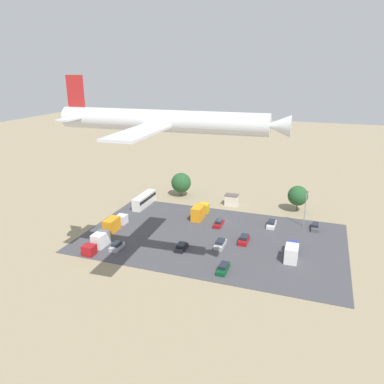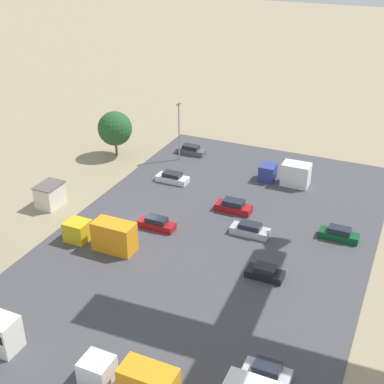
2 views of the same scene
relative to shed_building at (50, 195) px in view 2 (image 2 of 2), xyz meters
name	(u,v)px [view 2 (image 2 of 2)]	position (x,y,z in m)	size (l,w,h in m)	color
ground_plane	(146,224)	(-1.03, 13.97, -1.58)	(400.00, 400.00, 0.00)	gray
parking_lot_surface	(212,239)	(-1.03, 22.99, -1.54)	(59.79, 36.70, 0.08)	#424247
shed_building	(50,195)	(0.00, 0.00, 0.00)	(3.83, 2.84, 3.15)	silver
parked_car_0	(265,273)	(3.72, 31.02, -0.91)	(1.91, 4.05, 1.41)	black
parked_car_1	(172,178)	(-13.13, 11.70, -0.91)	(1.96, 4.76, 1.43)	silver
parked_car_2	(250,230)	(-3.93, 26.74, -0.88)	(1.94, 4.74, 1.50)	#ADB2B7
parked_car_3	(234,207)	(-8.49, 22.92, -0.82)	(1.95, 4.79, 1.64)	maroon
parked_car_4	(267,372)	(17.21, 35.41, -0.88)	(1.89, 4.06, 1.49)	#ADB2B7
parked_car_5	(191,150)	(-23.56, 9.95, -0.88)	(1.73, 4.69, 1.50)	#4C5156
parked_car_6	(157,224)	(-0.52, 15.71, -0.86)	(1.73, 4.69, 1.53)	maroon
parked_car_7	(339,234)	(-7.30, 36.81, -0.85)	(1.71, 4.69, 1.56)	#0C4723
parked_truck_0	(104,235)	(5.71, 12.07, 0.13)	(2.49, 8.93, 3.56)	gold
parked_truck_1	(288,174)	(-19.42, 27.17, 0.01)	(2.57, 7.19, 3.31)	navy
parked_truck_3	(134,380)	(23.22, 26.08, -0.06)	(2.42, 8.43, 3.15)	silver
tree_apron_mid	(115,128)	(-18.23, -0.90, 3.05)	(5.48, 5.48, 7.38)	brown
light_pole_lot_centre	(179,130)	(-20.74, 9.20, 3.56)	(0.90, 0.28, 9.26)	gray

